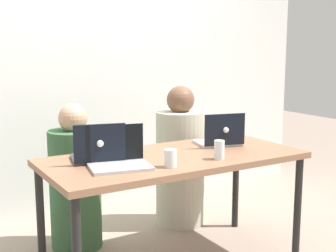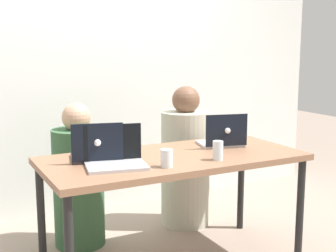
% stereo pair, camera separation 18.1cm
% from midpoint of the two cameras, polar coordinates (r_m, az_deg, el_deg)
% --- Properties ---
extents(back_wall, '(4.50, 0.10, 2.46)m').
position_cam_midpoint_polar(back_wall, '(4.15, -7.01, 6.83)').
color(back_wall, silver).
rests_on(back_wall, ground).
extents(desk, '(1.66, 0.76, 0.75)m').
position_cam_midpoint_polar(desk, '(3.00, 2.40, -4.87)').
color(desk, '#8B6146').
rests_on(desk, ground).
extents(person_on_left, '(0.40, 0.40, 1.05)m').
position_cam_midpoint_polar(person_on_left, '(3.44, -9.37, -6.86)').
color(person_on_left, '#37603C').
rests_on(person_on_left, ground).
extents(person_on_right, '(0.47, 0.47, 1.13)m').
position_cam_midpoint_polar(person_on_right, '(3.78, 3.52, -4.62)').
color(person_on_right, '#BAB7A2').
rests_on(person_on_right, ground).
extents(laptop_back_right, '(0.34, 0.31, 0.24)m').
position_cam_midpoint_polar(laptop_back_right, '(3.28, 8.21, -1.58)').
color(laptop_back_right, silver).
rests_on(laptop_back_right, desk).
extents(laptop_back_left, '(0.36, 0.32, 0.24)m').
position_cam_midpoint_polar(laptop_back_left, '(2.86, -6.93, -3.19)').
color(laptop_back_left, '#3A363E').
rests_on(laptop_back_left, desk).
extents(laptop_front_left, '(0.39, 0.31, 0.23)m').
position_cam_midpoint_polar(laptop_front_left, '(2.73, -4.59, -3.86)').
color(laptop_front_left, '#B3B1B7').
rests_on(laptop_front_left, desk).
extents(water_glass_right, '(0.06, 0.06, 0.12)m').
position_cam_midpoint_polar(water_glass_right, '(2.88, 7.89, -3.15)').
color(water_glass_right, silver).
rests_on(water_glass_right, desk).
extents(water_glass_left, '(0.07, 0.07, 0.10)m').
position_cam_midpoint_polar(water_glass_left, '(2.69, 1.77, -4.12)').
color(water_glass_left, white).
rests_on(water_glass_left, desk).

